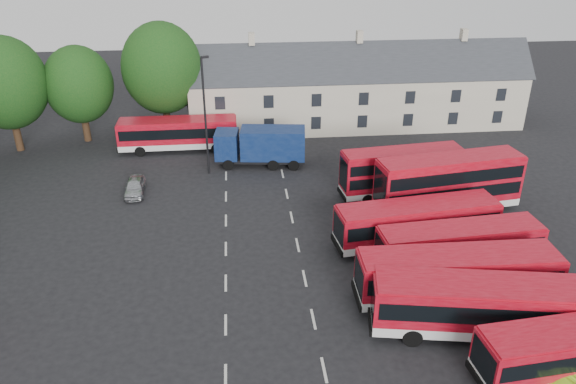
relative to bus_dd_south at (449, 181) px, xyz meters
name	(u,v)px	position (x,y,z in m)	size (l,w,h in m)	color
ground	(226,303)	(-16.93, -9.76, -2.61)	(140.00, 140.00, 0.00)	black
lane_markings	(265,281)	(-14.43, -7.76, -2.61)	(5.15, 33.80, 0.01)	beige
terrace_houses	(356,90)	(-2.93, 20.24, 1.25)	(35.70, 7.13, 10.06)	beige
bus_row_b	(484,304)	(-2.99, -13.87, -0.58)	(12.22, 4.74, 3.37)	silver
bus_row_c	(458,273)	(-3.32, -10.87, -0.62)	(11.77, 2.91, 3.32)	silver
bus_row_d	(459,243)	(-1.87, -7.41, -0.80)	(10.81, 3.27, 3.01)	silver
bus_row_e	(417,220)	(-3.76, -4.44, -0.70)	(11.49, 3.90, 3.18)	silver
bus_dd_south	(449,181)	(0.00, 0.00, 0.00)	(11.44, 4.15, 4.59)	silver
bus_dd_north	(402,170)	(-2.73, 3.12, -0.32)	(9.98, 3.30, 4.01)	silver
bus_north	(178,132)	(-21.43, 14.65, -0.70)	(11.25, 2.67, 3.18)	silver
box_truck	(262,145)	(-13.62, 10.32, -0.63)	(8.29, 3.44, 3.52)	black
silver_car	(135,187)	(-24.36, 5.48, -1.96)	(1.54, 3.83, 1.30)	#AEB2B6
lime_car	(575,379)	(-0.04, -18.21, -1.93)	(1.45, 4.14, 1.37)	#8CC01D
lamppost	(205,114)	(-18.40, 8.97, 2.95)	(0.72, 0.47, 10.42)	black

